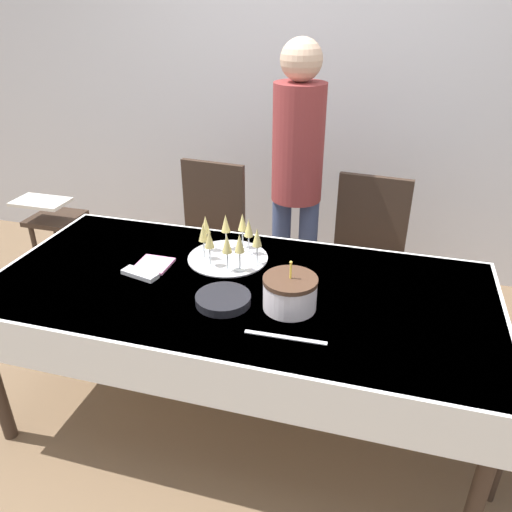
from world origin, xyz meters
name	(u,v)px	position (x,y,z in m)	size (l,w,h in m)	color
ground_plane	(241,413)	(0.00, 0.00, 0.00)	(12.00, 12.00, 0.00)	brown
wall_back	(315,76)	(0.00, 1.69, 1.35)	(8.00, 0.05, 2.70)	silver
dining_table	(239,304)	(0.00, 0.00, 0.63)	(2.13, 1.00, 0.73)	white
dining_chair_far_left	(207,236)	(-0.46, 0.82, 0.53)	(0.46, 0.46, 0.96)	#38281E
dining_chair_far_right	(365,256)	(0.48, 0.82, 0.53)	(0.45, 0.45, 0.96)	#38281E
birthday_cake	(290,293)	(0.24, -0.11, 0.80)	(0.21, 0.21, 0.21)	white
champagne_tray	(228,242)	(-0.11, 0.21, 0.82)	(0.37, 0.37, 0.18)	silver
plate_stack_main	(223,299)	(-0.02, -0.15, 0.75)	(0.22, 0.22, 0.03)	black
cake_knife	(285,337)	(0.27, -0.31, 0.74)	(0.30, 0.03, 0.00)	silver
fork_pile	(140,274)	(-0.44, -0.05, 0.74)	(0.18, 0.10, 0.02)	silver
napkin_pile	(154,264)	(-0.42, 0.05, 0.74)	(0.15, 0.15, 0.01)	pink
person_standing	(297,165)	(0.06, 0.89, 0.99)	(0.28, 0.28, 1.64)	#3F4C72
high_chair	(55,229)	(-1.48, 0.74, 0.48)	(0.33, 0.35, 0.71)	#38281E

